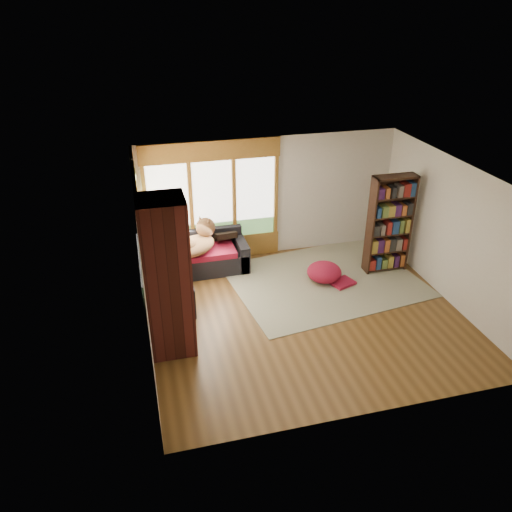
{
  "coord_description": "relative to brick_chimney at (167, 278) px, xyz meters",
  "views": [
    {
      "loc": [
        -2.71,
        -7.02,
        5.16
      ],
      "look_at": [
        -0.75,
        0.65,
        0.95
      ],
      "focal_mm": 35.0,
      "sensor_mm": 36.0,
      "label": 1
    }
  ],
  "objects": [
    {
      "name": "dog_tan",
      "position": [
        0.75,
        2.24,
        -0.48
      ],
      "size": [
        1.14,
        1.09,
        0.56
      ],
      "rotation": [
        0.0,
        0.0,
        0.68
      ],
      "color": "brown",
      "rests_on": "sectional_sofa"
    },
    {
      "name": "dog_brindle",
      "position": [
        0.08,
        1.4,
        -0.53
      ],
      "size": [
        0.75,
        0.94,
        0.46
      ],
      "rotation": [
        0.0,
        0.0,
        1.92
      ],
      "color": "#352819",
      "rests_on": "sectional_sofa"
    },
    {
      "name": "wall_back",
      "position": [
        2.4,
        2.85,
        0.0
      ],
      "size": [
        5.5,
        0.04,
        2.6
      ],
      "primitive_type": "cube",
      "color": "silver",
      "rests_on": "ground"
    },
    {
      "name": "roller_blind",
      "position": [
        -0.29,
        2.38,
        0.45
      ],
      "size": [
        0.03,
        0.72,
        0.9
      ],
      "primitive_type": "cube",
      "color": "#738854",
      "rests_on": "wall_left"
    },
    {
      "name": "bookshelf",
      "position": [
        4.54,
        1.5,
        -0.27
      ],
      "size": [
        0.88,
        0.29,
        2.05
      ],
      "color": "#321B10",
      "rests_on": "ground"
    },
    {
      "name": "windows_left",
      "position": [
        -0.32,
        1.55,
        0.05
      ],
      "size": [
        0.1,
        2.62,
        1.9
      ],
      "color": "olive",
      "rests_on": "wall_left"
    },
    {
      "name": "brick_chimney",
      "position": [
        0.0,
        0.0,
        0.0
      ],
      "size": [
        0.7,
        0.7,
        2.6
      ],
      "primitive_type": "cube",
      "color": "#471914",
      "rests_on": "ground"
    },
    {
      "name": "sectional_sofa",
      "position": [
        0.45,
        2.05,
        -1.0
      ],
      "size": [
        2.2,
        2.2,
        0.8
      ],
      "rotation": [
        0.0,
        0.0,
        -0.04
      ],
      "color": "black",
      "rests_on": "ground"
    },
    {
      "name": "floor",
      "position": [
        2.4,
        0.35,
        -1.3
      ],
      "size": [
        5.5,
        5.5,
        0.0
      ],
      "primitive_type": "plane",
      "color": "#573818",
      "rests_on": "ground"
    },
    {
      "name": "wall_left",
      "position": [
        -0.35,
        0.35,
        0.0
      ],
      "size": [
        0.04,
        5.0,
        2.6
      ],
      "primitive_type": "cube",
      "color": "silver",
      "rests_on": "ground"
    },
    {
      "name": "wall_right",
      "position": [
        5.15,
        0.35,
        0.0
      ],
      "size": [
        0.04,
        5.0,
        2.6
      ],
      "primitive_type": "cube",
      "color": "silver",
      "rests_on": "ground"
    },
    {
      "name": "wall_front",
      "position": [
        2.4,
        -2.15,
        0.0
      ],
      "size": [
        5.5,
        0.04,
        2.6
      ],
      "primitive_type": "cube",
      "color": "silver",
      "rests_on": "ground"
    },
    {
      "name": "windows_back",
      "position": [
        1.2,
        2.82,
        0.05
      ],
      "size": [
        2.82,
        0.1,
        1.9
      ],
      "color": "olive",
      "rests_on": "wall_back"
    },
    {
      "name": "ceiling",
      "position": [
        2.4,
        0.35,
        1.3
      ],
      "size": [
        5.5,
        5.5,
        0.0
      ],
      "primitive_type": "plane",
      "color": "white"
    },
    {
      "name": "throw_pillows",
      "position": [
        0.48,
        2.2,
        -0.54
      ],
      "size": [
        1.98,
        1.68,
        0.45
      ],
      "color": "black",
      "rests_on": "sectional_sofa"
    },
    {
      "name": "area_rug",
      "position": [
        3.17,
        1.37,
        -1.29
      ],
      "size": [
        3.94,
        3.21,
        0.01
      ],
      "primitive_type": "cube",
      "rotation": [
        0.0,
        0.0,
        0.13
      ],
      "color": "beige",
      "rests_on": "ground"
    },
    {
      "name": "pouf",
      "position": [
        3.16,
        1.39,
        -1.1
      ],
      "size": [
        0.85,
        0.85,
        0.37
      ],
      "primitive_type": "ellipsoid",
      "rotation": [
        0.0,
        0.0,
        -0.27
      ],
      "color": "maroon",
      "rests_on": "area_rug"
    }
  ]
}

